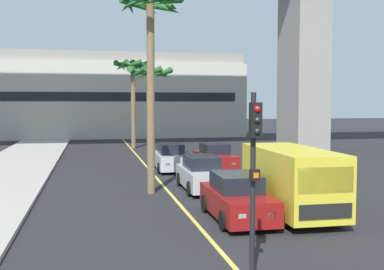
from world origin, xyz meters
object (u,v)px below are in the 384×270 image
(car_queue_second, at_px, (237,199))
(traffic_light_median_near, at_px, (254,160))
(palm_tree_near_median, at_px, (133,75))
(palm_tree_mid_median, at_px, (150,86))
(car_queue_front, at_px, (171,158))
(car_queue_third, at_px, (215,158))
(delivery_van, at_px, (291,179))
(car_queue_fourth, at_px, (202,174))
(palm_tree_far_median, at_px, (150,24))

(car_queue_second, bearing_deg, traffic_light_median_near, -103.96)
(palm_tree_near_median, distance_m, palm_tree_mid_median, 9.53)
(traffic_light_median_near, bearing_deg, car_queue_front, 86.46)
(car_queue_third, distance_m, palm_tree_near_median, 15.94)
(car_queue_third, xyz_separation_m, delivery_van, (-0.28, -11.42, 0.57))
(car_queue_third, bearing_deg, car_queue_fourth, -110.31)
(car_queue_fourth, height_order, delivery_van, delivery_van)
(car_queue_second, distance_m, car_queue_fourth, 5.52)
(car_queue_fourth, xyz_separation_m, palm_tree_far_median, (-2.35, -0.27, 6.65))
(car_queue_front, xyz_separation_m, car_queue_fourth, (0.34, -6.54, 0.00))
(palm_tree_mid_median, bearing_deg, palm_tree_far_median, -96.78)
(palm_tree_near_median, bearing_deg, car_queue_fourth, -86.40)
(car_queue_third, relative_size, palm_tree_mid_median, 0.63)
(car_queue_third, distance_m, delivery_van, 11.44)
(car_queue_second, relative_size, car_queue_fourth, 1.00)
(traffic_light_median_near, bearing_deg, car_queue_second, 76.04)
(palm_tree_near_median, distance_m, palm_tree_far_median, 20.87)
(car_queue_third, bearing_deg, palm_tree_far_median, -125.90)
(car_queue_third, height_order, palm_tree_far_median, palm_tree_far_median)
(car_queue_second, relative_size, palm_tree_far_median, 0.47)
(car_queue_fourth, xyz_separation_m, palm_tree_near_median, (-1.29, 20.56, 5.72))
(car_queue_second, relative_size, palm_tree_mid_median, 0.63)
(car_queue_front, xyz_separation_m, delivery_van, (2.33, -11.85, 0.57))
(car_queue_fourth, height_order, traffic_light_median_near, traffic_light_median_near)
(car_queue_fourth, bearing_deg, car_queue_second, -90.88)
(palm_tree_far_median, bearing_deg, car_queue_front, 73.53)
(delivery_van, distance_m, palm_tree_near_median, 26.58)
(car_queue_fourth, xyz_separation_m, delivery_van, (1.98, -5.32, 0.57))
(car_queue_front, bearing_deg, traffic_light_median_near, -93.54)
(palm_tree_near_median, relative_size, palm_tree_mid_median, 1.19)
(car_queue_front, height_order, car_queue_second, same)
(car_queue_third, height_order, palm_tree_mid_median, palm_tree_mid_median)
(car_queue_third, height_order, traffic_light_median_near, traffic_light_median_near)
(car_queue_front, xyz_separation_m, car_queue_second, (0.26, -12.05, 0.00))
(car_queue_front, bearing_deg, car_queue_second, -88.77)
(car_queue_second, height_order, traffic_light_median_near, traffic_light_median_near)
(palm_tree_mid_median, xyz_separation_m, palm_tree_far_median, (-1.35, -11.38, 2.22))
(palm_tree_near_median, height_order, palm_tree_mid_median, palm_tree_near_median)
(car_queue_front, distance_m, car_queue_second, 12.06)
(car_queue_third, relative_size, traffic_light_median_near, 0.98)
(car_queue_front, relative_size, palm_tree_far_median, 0.47)
(car_queue_second, relative_size, palm_tree_near_median, 0.53)
(car_queue_second, relative_size, car_queue_third, 1.00)
(delivery_van, bearing_deg, car_queue_front, 101.10)
(car_queue_third, distance_m, traffic_light_median_near, 17.51)
(car_queue_front, bearing_deg, car_queue_fourth, -87.00)
(palm_tree_mid_median, bearing_deg, delivery_van, -79.70)
(car_queue_fourth, bearing_deg, car_queue_front, 93.00)
(palm_tree_far_median, bearing_deg, palm_tree_mid_median, 83.22)
(car_queue_front, bearing_deg, car_queue_third, -9.40)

